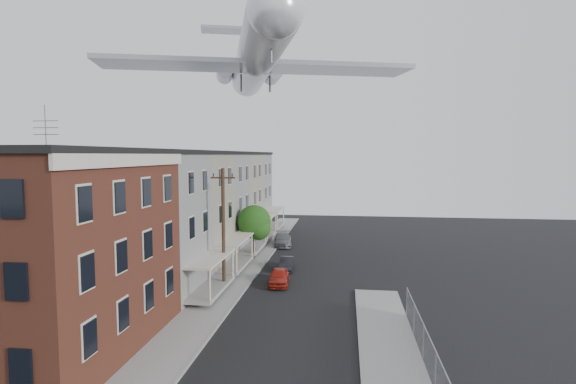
{
  "coord_description": "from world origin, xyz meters",
  "views": [
    {
      "loc": [
        3.24,
        -13.48,
        9.95
      ],
      "look_at": [
        0.3,
        9.17,
        8.05
      ],
      "focal_mm": 28.0,
      "sensor_mm": 36.0,
      "label": 1
    }
  ],
  "objects_px": {
    "car_mid": "(287,264)",
    "car_far": "(283,240)",
    "utility_pole": "(223,227)",
    "car_near": "(279,277)",
    "airplane": "(256,58)",
    "street_tree": "(255,224)"
  },
  "relations": [
    {
      "from": "street_tree",
      "to": "airplane",
      "type": "relative_size",
      "value": 0.17
    },
    {
      "from": "street_tree",
      "to": "car_near",
      "type": "bearing_deg",
      "value": -66.56
    },
    {
      "from": "street_tree",
      "to": "car_far",
      "type": "distance_m",
      "value": 7.49
    },
    {
      "from": "car_mid",
      "to": "car_far",
      "type": "xyz_separation_m",
      "value": [
        -1.8,
        10.25,
        0.12
      ]
    },
    {
      "from": "car_near",
      "to": "airplane",
      "type": "height_order",
      "value": "airplane"
    },
    {
      "from": "airplane",
      "to": "utility_pole",
      "type": "bearing_deg",
      "value": -94.69
    },
    {
      "from": "street_tree",
      "to": "car_near",
      "type": "height_order",
      "value": "street_tree"
    },
    {
      "from": "street_tree",
      "to": "car_near",
      "type": "relative_size",
      "value": 1.43
    },
    {
      "from": "car_near",
      "to": "airplane",
      "type": "xyz_separation_m",
      "value": [
        -3.09,
        6.8,
        17.92
      ]
    },
    {
      "from": "utility_pole",
      "to": "airplane",
      "type": "relative_size",
      "value": 0.3
    },
    {
      "from": "utility_pole",
      "to": "car_far",
      "type": "relative_size",
      "value": 1.96
    },
    {
      "from": "car_mid",
      "to": "car_far",
      "type": "bearing_deg",
      "value": 96.67
    },
    {
      "from": "utility_pole",
      "to": "street_tree",
      "type": "relative_size",
      "value": 1.73
    },
    {
      "from": "car_near",
      "to": "car_far",
      "type": "xyz_separation_m",
      "value": [
        -1.8,
        14.75,
        0.05
      ]
    },
    {
      "from": "street_tree",
      "to": "airplane",
      "type": "distance_m",
      "value": 15.14
    },
    {
      "from": "utility_pole",
      "to": "street_tree",
      "type": "xyz_separation_m",
      "value": [
        0.33,
        9.92,
        -1.22
      ]
    },
    {
      "from": "car_mid",
      "to": "car_far",
      "type": "distance_m",
      "value": 10.41
    },
    {
      "from": "utility_pole",
      "to": "car_near",
      "type": "distance_m",
      "value": 5.88
    },
    {
      "from": "utility_pole",
      "to": "car_far",
      "type": "xyz_separation_m",
      "value": [
        2.0,
        16.67,
        -4.01
      ]
    },
    {
      "from": "car_mid",
      "to": "car_far",
      "type": "relative_size",
      "value": 0.72
    },
    {
      "from": "car_near",
      "to": "car_far",
      "type": "relative_size",
      "value": 0.79
    },
    {
      "from": "utility_pole",
      "to": "street_tree",
      "type": "bearing_deg",
      "value": 88.11
    }
  ]
}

